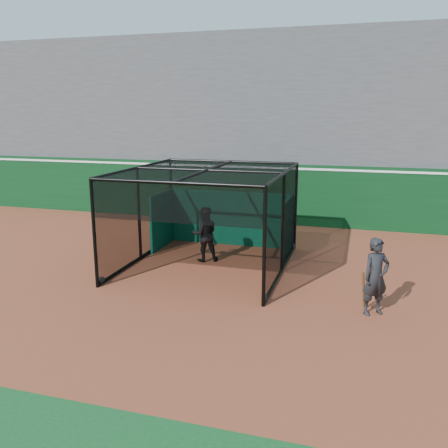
# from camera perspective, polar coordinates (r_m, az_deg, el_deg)

# --- Properties ---
(ground) EXTENTS (120.00, 120.00, 0.00)m
(ground) POSITION_cam_1_polar(r_m,az_deg,el_deg) (12.39, -3.11, -8.34)
(ground) COLOR brown
(ground) RESTS_ON ground
(outfield_wall) EXTENTS (50.00, 0.50, 2.50)m
(outfield_wall) POSITION_cam_1_polar(r_m,az_deg,el_deg) (20.00, 5.00, 3.82)
(outfield_wall) COLOR #093314
(outfield_wall) RESTS_ON ground
(grandstand) EXTENTS (50.00, 7.85, 8.95)m
(grandstand) POSITION_cam_1_polar(r_m,az_deg,el_deg) (23.44, 7.06, 12.99)
(grandstand) COLOR #4C4C4F
(grandstand) RESTS_ON ground
(batting_cage) EXTENTS (4.61, 5.28, 2.91)m
(batting_cage) POSITION_cam_1_polar(r_m,az_deg,el_deg) (14.17, -1.95, 0.61)
(batting_cage) COLOR black
(batting_cage) RESTS_ON ground
(batter) EXTENTS (1.04, 0.96, 1.72)m
(batter) POSITION_cam_1_polar(r_m,az_deg,el_deg) (14.77, -2.34, -1.23)
(batter) COLOR black
(batter) RESTS_ON ground
(on_deck_player) EXTENTS (0.79, 0.73, 1.81)m
(on_deck_player) POSITION_cam_1_polar(r_m,az_deg,el_deg) (11.41, 17.79, -6.07)
(on_deck_player) COLOR black
(on_deck_player) RESTS_ON ground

